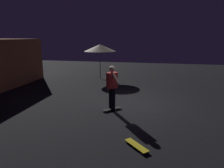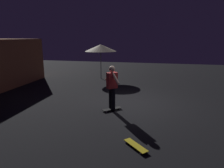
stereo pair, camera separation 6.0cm
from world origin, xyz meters
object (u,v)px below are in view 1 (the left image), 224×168
(skateboard_spare, at_px, (136,145))
(patio_umbrella, at_px, (100,48))
(skateboard_ridden, at_px, (112,109))
(skater, at_px, (112,84))

(skateboard_spare, bearing_deg, patio_umbrella, 21.17)
(skateboard_spare, bearing_deg, skateboard_ridden, 25.18)
(patio_umbrella, distance_m, skateboard_ridden, 6.48)
(patio_umbrella, height_order, skater, patio_umbrella)
(skateboard_ridden, distance_m, skateboard_spare, 2.74)
(patio_umbrella, relative_size, skateboard_ridden, 3.24)
(skateboard_ridden, height_order, skater, skater)
(skateboard_ridden, height_order, skateboard_spare, same)
(skater, bearing_deg, patio_umbrella, 19.38)
(patio_umbrella, bearing_deg, skateboard_spare, -158.83)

